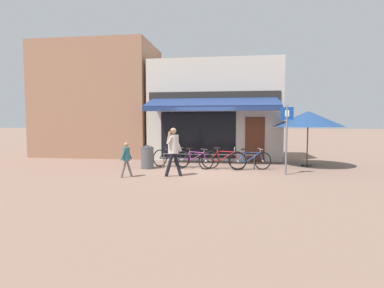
{
  "coord_description": "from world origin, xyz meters",
  "views": [
    {
      "loc": [
        1.23,
        -11.27,
        1.85
      ],
      "look_at": [
        -0.31,
        -0.34,
        1.05
      ],
      "focal_mm": 28.0,
      "sensor_mm": 36.0,
      "label": 1
    }
  ],
  "objects_px": {
    "pedestrian_child": "(126,156)",
    "litter_bin": "(147,157)",
    "bicycle_black": "(170,158)",
    "bicycle_blue": "(250,160)",
    "bicycle_red": "(224,160)",
    "cafe_parasol": "(308,119)",
    "bicycle_purple": "(194,159)",
    "pedestrian_adult": "(173,147)",
    "parking_sign": "(287,133)"
  },
  "relations": [
    {
      "from": "parking_sign",
      "to": "pedestrian_adult",
      "type": "bearing_deg",
      "value": -167.65
    },
    {
      "from": "bicycle_black",
      "to": "cafe_parasol",
      "type": "relative_size",
      "value": 0.58
    },
    {
      "from": "bicycle_red",
      "to": "parking_sign",
      "type": "distance_m",
      "value": 2.65
    },
    {
      "from": "bicycle_black",
      "to": "bicycle_purple",
      "type": "height_order",
      "value": "bicycle_black"
    },
    {
      "from": "bicycle_black",
      "to": "bicycle_red",
      "type": "distance_m",
      "value": 2.19
    },
    {
      "from": "bicycle_blue",
      "to": "litter_bin",
      "type": "distance_m",
      "value": 4.08
    },
    {
      "from": "bicycle_red",
      "to": "bicycle_purple",
      "type": "bearing_deg",
      "value": 177.54
    },
    {
      "from": "bicycle_blue",
      "to": "pedestrian_adult",
      "type": "distance_m",
      "value": 3.26
    },
    {
      "from": "bicycle_blue",
      "to": "litter_bin",
      "type": "relative_size",
      "value": 1.72
    },
    {
      "from": "bicycle_black",
      "to": "cafe_parasol",
      "type": "xyz_separation_m",
      "value": [
        5.67,
        1.23,
        1.6
      ]
    },
    {
      "from": "bicycle_red",
      "to": "pedestrian_child",
      "type": "relative_size",
      "value": 1.52
    },
    {
      "from": "bicycle_black",
      "to": "parking_sign",
      "type": "bearing_deg",
      "value": 8.49
    },
    {
      "from": "bicycle_black",
      "to": "pedestrian_adult",
      "type": "height_order",
      "value": "pedestrian_adult"
    },
    {
      "from": "pedestrian_child",
      "to": "parking_sign",
      "type": "relative_size",
      "value": 0.49
    },
    {
      "from": "pedestrian_adult",
      "to": "bicycle_purple",
      "type": "bearing_deg",
      "value": -94.82
    },
    {
      "from": "cafe_parasol",
      "to": "bicycle_purple",
      "type": "bearing_deg",
      "value": -164.29
    },
    {
      "from": "pedestrian_adult",
      "to": "litter_bin",
      "type": "relative_size",
      "value": 1.76
    },
    {
      "from": "bicycle_black",
      "to": "bicycle_purple",
      "type": "xyz_separation_m",
      "value": [
        1.0,
        -0.09,
        -0.02
      ]
    },
    {
      "from": "pedestrian_adult",
      "to": "parking_sign",
      "type": "xyz_separation_m",
      "value": [
        3.87,
        0.85,
        0.47
      ]
    },
    {
      "from": "cafe_parasol",
      "to": "parking_sign",
      "type": "bearing_deg",
      "value": -118.19
    },
    {
      "from": "bicycle_black",
      "to": "bicycle_purple",
      "type": "relative_size",
      "value": 1.02
    },
    {
      "from": "bicycle_blue",
      "to": "pedestrian_child",
      "type": "bearing_deg",
      "value": -170.26
    },
    {
      "from": "parking_sign",
      "to": "bicycle_purple",
      "type": "bearing_deg",
      "value": 163.12
    },
    {
      "from": "bicycle_black",
      "to": "cafe_parasol",
      "type": "bearing_deg",
      "value": 34.98
    },
    {
      "from": "pedestrian_child",
      "to": "parking_sign",
      "type": "xyz_separation_m",
      "value": [
        5.41,
        1.24,
        0.77
      ]
    },
    {
      "from": "bicycle_purple",
      "to": "parking_sign",
      "type": "distance_m",
      "value": 3.74
    },
    {
      "from": "bicycle_black",
      "to": "litter_bin",
      "type": "relative_size",
      "value": 1.79
    },
    {
      "from": "parking_sign",
      "to": "litter_bin",
      "type": "bearing_deg",
      "value": 172.46
    },
    {
      "from": "bicycle_red",
      "to": "cafe_parasol",
      "type": "xyz_separation_m",
      "value": [
        3.48,
        1.41,
        1.6
      ]
    },
    {
      "from": "litter_bin",
      "to": "parking_sign",
      "type": "bearing_deg",
      "value": -7.54
    },
    {
      "from": "cafe_parasol",
      "to": "bicycle_blue",
      "type": "bearing_deg",
      "value": -149.11
    },
    {
      "from": "bicycle_black",
      "to": "parking_sign",
      "type": "relative_size",
      "value": 0.7
    },
    {
      "from": "bicycle_blue",
      "to": "pedestrian_child",
      "type": "distance_m",
      "value": 4.74
    },
    {
      "from": "bicycle_black",
      "to": "bicycle_red",
      "type": "relative_size",
      "value": 0.95
    },
    {
      "from": "pedestrian_adult",
      "to": "litter_bin",
      "type": "xyz_separation_m",
      "value": [
        -1.38,
        1.54,
        -0.55
      ]
    },
    {
      "from": "litter_bin",
      "to": "cafe_parasol",
      "type": "distance_m",
      "value": 6.89
    },
    {
      "from": "bicycle_red",
      "to": "litter_bin",
      "type": "bearing_deg",
      "value": -173.25
    },
    {
      "from": "bicycle_red",
      "to": "bicycle_black",
      "type": "bearing_deg",
      "value": 177.42
    },
    {
      "from": "bicycle_purple",
      "to": "bicycle_black",
      "type": "bearing_deg",
      "value": -162.29
    },
    {
      "from": "bicycle_purple",
      "to": "parking_sign",
      "type": "bearing_deg",
      "value": 5.76
    },
    {
      "from": "cafe_parasol",
      "to": "pedestrian_child",
      "type": "bearing_deg",
      "value": -151.7
    },
    {
      "from": "pedestrian_adult",
      "to": "litter_bin",
      "type": "bearing_deg",
      "value": -39.14
    },
    {
      "from": "pedestrian_child",
      "to": "litter_bin",
      "type": "bearing_deg",
      "value": -100.2
    },
    {
      "from": "bicycle_purple",
      "to": "bicycle_blue",
      "type": "xyz_separation_m",
      "value": [
        2.22,
        -0.15,
        0.02
      ]
    },
    {
      "from": "bicycle_black",
      "to": "litter_bin",
      "type": "height_order",
      "value": "litter_bin"
    },
    {
      "from": "bicycle_blue",
      "to": "litter_bin",
      "type": "height_order",
      "value": "litter_bin"
    },
    {
      "from": "bicycle_black",
      "to": "pedestrian_child",
      "type": "xyz_separation_m",
      "value": [
        -1.0,
        -2.36,
        0.34
      ]
    },
    {
      "from": "bicycle_purple",
      "to": "cafe_parasol",
      "type": "xyz_separation_m",
      "value": [
        4.67,
        1.31,
        1.63
      ]
    },
    {
      "from": "bicycle_black",
      "to": "pedestrian_child",
      "type": "height_order",
      "value": "pedestrian_child"
    },
    {
      "from": "bicycle_black",
      "to": "pedestrian_adult",
      "type": "xyz_separation_m",
      "value": [
        0.53,
        -1.97,
        0.64
      ]
    }
  ]
}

